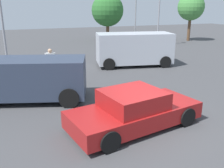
# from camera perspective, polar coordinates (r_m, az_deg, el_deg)

# --- Properties ---
(ground_plane) EXTENTS (80.00, 80.00, 0.00)m
(ground_plane) POSITION_cam_1_polar(r_m,az_deg,el_deg) (8.45, 7.37, -9.77)
(ground_plane) COLOR #424244
(sedan_foreground) EXTENTS (4.65, 2.55, 1.26)m
(sedan_foreground) POSITION_cam_1_polar(r_m,az_deg,el_deg) (8.22, 5.11, -6.05)
(sedan_foreground) COLOR maroon
(sedan_foreground) RESTS_ON ground_plane
(dog) EXTENTS (0.59, 0.44, 0.43)m
(dog) POSITION_cam_1_polar(r_m,az_deg,el_deg) (11.26, 4.02, -1.12)
(dog) COLOR white
(dog) RESTS_ON ground_plane
(van_white) EXTENTS (5.22, 3.08, 2.16)m
(van_white) POSITION_cam_1_polar(r_m,az_deg,el_deg) (16.75, 5.08, 8.17)
(van_white) COLOR #B2B7C1
(van_white) RESTS_ON ground_plane
(suv_dark) EXTENTS (4.94, 3.24, 1.79)m
(suv_dark) POSITION_cam_1_polar(r_m,az_deg,el_deg) (10.89, -18.41, 1.33)
(suv_dark) COLOR #2D384C
(suv_dark) RESTS_ON ground_plane
(pedestrian) EXTENTS (0.57, 0.28, 1.66)m
(pedestrian) POSITION_cam_1_polar(r_m,az_deg,el_deg) (14.02, -13.88, 5.15)
(pedestrian) COLOR navy
(pedestrian) RESTS_ON ground_plane
(light_post_near) EXTENTS (0.44, 0.44, 6.32)m
(light_post_near) POSITION_cam_1_polar(r_m,az_deg,el_deg) (25.44, 10.85, 18.15)
(light_post_near) COLOR gray
(light_post_near) RESTS_ON ground_plane
(light_post_mid) EXTENTS (0.44, 0.44, 5.62)m
(light_post_mid) POSITION_cam_1_polar(r_m,az_deg,el_deg) (29.87, 5.48, 17.43)
(light_post_mid) COLOR gray
(light_post_mid) RESTS_ON ground_plane
(tree_back_left) EXTENTS (2.97, 2.97, 5.25)m
(tree_back_left) POSITION_cam_1_polar(r_m,az_deg,el_deg) (30.48, 17.66, 16.45)
(tree_back_left) COLOR brown
(tree_back_left) RESTS_ON ground_plane
(tree_back_center) EXTENTS (3.63, 3.63, 5.21)m
(tree_back_center) POSITION_cam_1_polar(r_m,az_deg,el_deg) (29.39, -1.03, 16.53)
(tree_back_center) COLOR brown
(tree_back_center) RESTS_ON ground_plane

